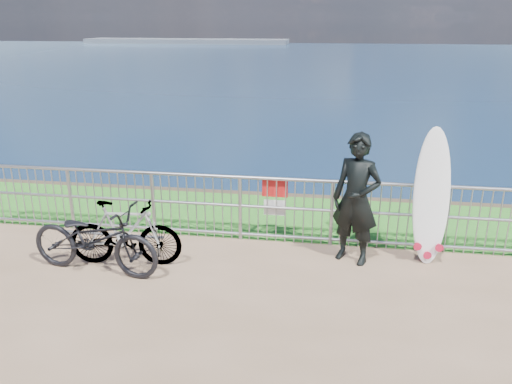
% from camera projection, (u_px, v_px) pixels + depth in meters
% --- Properties ---
extents(grass_strip, '(120.00, 120.00, 0.00)m').
position_uv_depth(grass_strip, '(277.00, 216.00, 9.38)').
color(grass_strip, '#267720').
rests_on(grass_strip, ground).
extents(seascape, '(260.00, 260.00, 5.00)m').
position_uv_depth(seascape, '(187.00, 44.00, 152.01)').
color(seascape, brown).
rests_on(seascape, ground).
extents(railing, '(10.06, 0.10, 1.13)m').
position_uv_depth(railing, '(271.00, 209.00, 8.17)').
color(railing, '#93969B').
rests_on(railing, ground).
extents(surfer, '(0.86, 0.74, 1.99)m').
position_uv_depth(surfer, '(356.00, 199.00, 7.38)').
color(surfer, black).
rests_on(surfer, ground).
extents(surfboard, '(0.55, 0.49, 2.06)m').
position_uv_depth(surfboard, '(431.00, 201.00, 7.44)').
color(surfboard, white).
rests_on(surfboard, ground).
extents(bicycle_near, '(2.08, 0.95, 1.05)m').
position_uv_depth(bicycle_near, '(94.00, 239.00, 7.18)').
color(bicycle_near, black).
rests_on(bicycle_near, ground).
extents(bicycle_far, '(1.73, 0.64, 1.02)m').
position_uv_depth(bicycle_far, '(125.00, 233.00, 7.41)').
color(bicycle_far, black).
rests_on(bicycle_far, ground).
extents(bike_rack, '(1.63, 0.05, 0.34)m').
position_uv_depth(bike_rack, '(114.00, 237.00, 7.84)').
color(bike_rack, '#93969B').
rests_on(bike_rack, ground).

